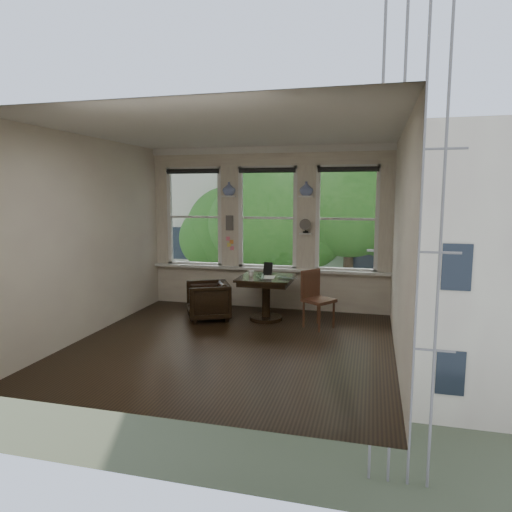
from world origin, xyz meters
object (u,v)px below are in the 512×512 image
(table, at_px, (266,298))
(laptop, at_px, (286,279))
(armchair_left, at_px, (208,301))
(mug, at_px, (251,273))
(side_chair_right, at_px, (319,300))

(table, bearing_deg, laptop, -25.01)
(armchair_left, bearing_deg, table, 75.45)
(laptop, distance_m, mug, 0.65)
(table, xyz_separation_m, laptop, (0.37, -0.17, 0.39))
(armchair_left, xyz_separation_m, laptop, (1.35, 0.04, 0.44))
(table, height_order, laptop, laptop)
(table, distance_m, laptop, 0.56)
(table, bearing_deg, armchair_left, -167.69)
(side_chair_right, height_order, mug, side_chair_right)
(armchair_left, height_order, mug, mug)
(table, bearing_deg, side_chair_right, -14.65)
(side_chair_right, height_order, laptop, side_chair_right)
(table, distance_m, side_chair_right, 0.96)
(table, xyz_separation_m, side_chair_right, (0.93, -0.24, 0.09))
(table, relative_size, laptop, 2.66)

